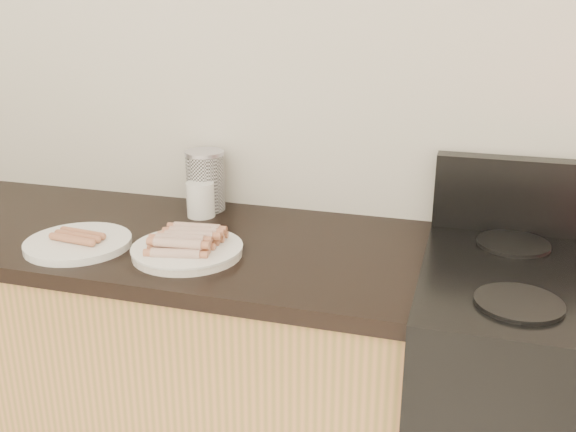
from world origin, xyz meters
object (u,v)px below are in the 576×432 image
(side_plate, at_px, (78,243))
(mug, at_px, (201,199))
(canister, at_px, (205,180))
(main_plate, at_px, (187,252))

(side_plate, bearing_deg, mug, 56.49)
(side_plate, distance_m, canister, 0.43)
(canister, bearing_deg, mug, -80.85)
(mug, bearing_deg, side_plate, -123.51)
(main_plate, distance_m, mug, 0.30)
(canister, relative_size, mug, 1.77)
(main_plate, distance_m, canister, 0.36)
(canister, bearing_deg, side_plate, -117.69)
(side_plate, height_order, mug, mug)
(canister, distance_m, mug, 0.07)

